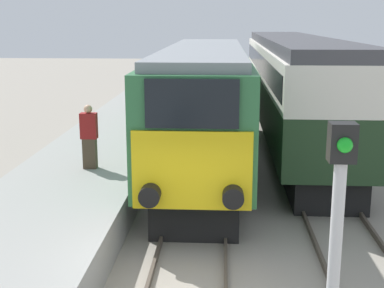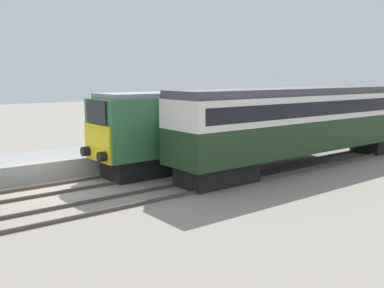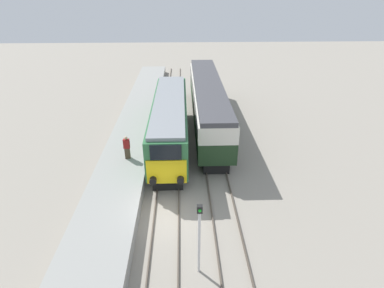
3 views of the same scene
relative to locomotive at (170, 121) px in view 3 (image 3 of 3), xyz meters
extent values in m
plane|color=gray|center=(0.00, -9.13, -2.23)|extent=(120.00, 120.00, 0.00)
cube|color=gray|center=(-3.30, -1.13, -1.79)|extent=(3.50, 50.00, 0.90)
cube|color=#4C4238|center=(-0.72, -4.13, -2.16)|extent=(0.07, 60.00, 0.14)
cube|color=#4C4238|center=(0.72, -4.13, -2.16)|extent=(0.07, 60.00, 0.14)
cube|color=#4C4238|center=(2.68, -4.13, -2.16)|extent=(0.07, 60.00, 0.14)
cube|color=#4C4238|center=(4.12, -4.13, -2.16)|extent=(0.07, 60.00, 0.14)
cube|color=black|center=(0.00, -4.43, -1.73)|extent=(2.03, 4.00, 1.00)
cube|color=black|center=(0.00, 4.52, -1.73)|extent=(2.03, 4.00, 1.00)
cube|color=#2D6B3D|center=(0.00, 0.04, 0.15)|extent=(2.70, 13.95, 2.77)
cube|color=yellow|center=(0.00, -6.97, -0.40)|extent=(2.48, 0.10, 1.66)
cube|color=black|center=(0.00, -6.97, 0.98)|extent=(1.89, 0.10, 1.00)
cube|color=gray|center=(0.00, 0.04, 1.65)|extent=(2.38, 13.39, 0.24)
cylinder|color=black|center=(-0.85, -7.18, -0.88)|extent=(0.44, 0.35, 0.44)
cylinder|color=black|center=(0.85, -7.18, -0.88)|extent=(0.44, 0.35, 0.44)
cube|color=black|center=(3.40, -2.81, -1.76)|extent=(1.89, 3.60, 0.95)
cube|color=black|center=(3.40, 11.05, -1.76)|extent=(1.89, 3.60, 0.95)
cube|color=#1E381E|center=(3.40, 4.12, -0.48)|extent=(2.70, 18.26, 1.61)
cube|color=silver|center=(3.40, 4.12, 0.96)|extent=(2.71, 18.26, 1.27)
cube|color=black|center=(3.40, 4.12, 0.96)|extent=(2.75, 17.53, 0.70)
cube|color=#424247|center=(3.40, 4.12, 1.77)|extent=(2.48, 18.26, 0.36)
cube|color=#473828|center=(-2.98, -3.63, -0.92)|extent=(0.36, 0.24, 0.83)
cube|color=maroon|center=(-2.98, -3.63, -0.16)|extent=(0.44, 0.26, 0.69)
sphere|color=tan|center=(-2.98, -3.63, 0.30)|extent=(0.23, 0.23, 0.23)
cylinder|color=silver|center=(1.70, -12.77, -0.43)|extent=(0.12, 0.12, 3.60)
cube|color=black|center=(1.70, -12.77, 1.55)|extent=(0.24, 0.20, 0.36)
sphere|color=green|center=(1.70, -12.88, 1.55)|extent=(0.14, 0.14, 0.14)
camera|label=1|loc=(0.63, -17.51, 2.62)|focal=50.00mm
camera|label=2|loc=(17.50, -15.24, 2.56)|focal=40.00mm
camera|label=3|loc=(1.06, -22.47, 9.82)|focal=28.00mm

